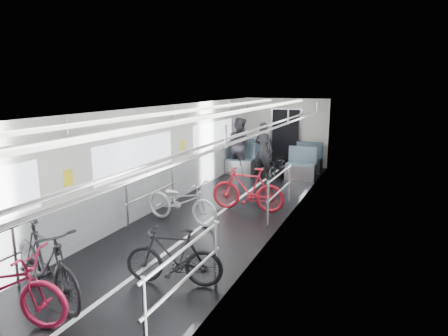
{
  "coord_description": "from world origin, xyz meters",
  "views": [
    {
      "loc": [
        3.47,
        -6.99,
        2.9
      ],
      "look_at": [
        0.0,
        1.26,
        1.01
      ],
      "focal_mm": 32.0,
      "sensor_mm": 36.0,
      "label": 1
    }
  ],
  "objects_px": {
    "bike_left_mid": "(46,262)",
    "bike_aisle": "(278,167)",
    "bike_right_far": "(248,189)",
    "person_standing": "(264,150)",
    "bike_right_near": "(174,256)",
    "person_seated": "(239,146)",
    "bike_left_far": "(182,201)"
  },
  "relations": [
    {
      "from": "bike_right_far",
      "to": "bike_aisle",
      "type": "relative_size",
      "value": 1.11
    },
    {
      "from": "bike_left_mid",
      "to": "bike_right_far",
      "type": "height_order",
      "value": "bike_left_mid"
    },
    {
      "from": "bike_left_far",
      "to": "bike_right_far",
      "type": "relative_size",
      "value": 1.03
    },
    {
      "from": "bike_right_far",
      "to": "person_standing",
      "type": "xyz_separation_m",
      "value": [
        -0.66,
        3.32,
        0.36
      ]
    },
    {
      "from": "bike_aisle",
      "to": "bike_left_mid",
      "type": "bearing_deg",
      "value": -93.25
    },
    {
      "from": "bike_right_far",
      "to": "person_standing",
      "type": "relative_size",
      "value": 0.98
    },
    {
      "from": "bike_aisle",
      "to": "person_seated",
      "type": "relative_size",
      "value": 0.84
    },
    {
      "from": "bike_left_mid",
      "to": "bike_aisle",
      "type": "relative_size",
      "value": 1.2
    },
    {
      "from": "bike_left_mid",
      "to": "bike_left_far",
      "type": "relative_size",
      "value": 1.06
    },
    {
      "from": "bike_left_mid",
      "to": "bike_aisle",
      "type": "bearing_deg",
      "value": 12.34
    },
    {
      "from": "person_standing",
      "to": "bike_right_near",
      "type": "bearing_deg",
      "value": 114.45
    },
    {
      "from": "bike_right_near",
      "to": "person_standing",
      "type": "bearing_deg",
      "value": 173.83
    },
    {
      "from": "bike_right_far",
      "to": "person_seated",
      "type": "relative_size",
      "value": 0.93
    },
    {
      "from": "bike_left_mid",
      "to": "bike_left_far",
      "type": "bearing_deg",
      "value": 17.18
    },
    {
      "from": "bike_left_far",
      "to": "bike_right_far",
      "type": "height_order",
      "value": "bike_right_far"
    },
    {
      "from": "bike_left_far",
      "to": "bike_aisle",
      "type": "height_order",
      "value": "bike_left_far"
    },
    {
      "from": "bike_left_far",
      "to": "bike_left_mid",
      "type": "bearing_deg",
      "value": -175.76
    },
    {
      "from": "bike_aisle",
      "to": "person_seated",
      "type": "distance_m",
      "value": 1.57
    },
    {
      "from": "person_seated",
      "to": "person_standing",
      "type": "bearing_deg",
      "value": 177.51
    },
    {
      "from": "bike_left_mid",
      "to": "bike_right_near",
      "type": "distance_m",
      "value": 1.72
    },
    {
      "from": "bike_left_far",
      "to": "person_seated",
      "type": "bearing_deg",
      "value": 13.16
    },
    {
      "from": "bike_left_mid",
      "to": "bike_right_near",
      "type": "relative_size",
      "value": 1.26
    },
    {
      "from": "person_standing",
      "to": "person_seated",
      "type": "bearing_deg",
      "value": 0.45
    },
    {
      "from": "bike_left_far",
      "to": "person_standing",
      "type": "distance_m",
      "value": 4.65
    },
    {
      "from": "bike_right_near",
      "to": "person_seated",
      "type": "height_order",
      "value": "person_seated"
    },
    {
      "from": "bike_right_far",
      "to": "person_standing",
      "type": "height_order",
      "value": "person_standing"
    },
    {
      "from": "person_seated",
      "to": "bike_left_mid",
      "type": "bearing_deg",
      "value": 107.46
    },
    {
      "from": "bike_right_near",
      "to": "bike_left_mid",
      "type": "bearing_deg",
      "value": -65.12
    },
    {
      "from": "bike_right_far",
      "to": "bike_aisle",
      "type": "distance_m",
      "value": 3.22
    },
    {
      "from": "bike_left_far",
      "to": "bike_right_far",
      "type": "bearing_deg",
      "value": -31.5
    },
    {
      "from": "bike_left_mid",
      "to": "person_seated",
      "type": "xyz_separation_m",
      "value": [
        -0.39,
        8.39,
        0.36
      ]
    },
    {
      "from": "bike_right_near",
      "to": "bike_aisle",
      "type": "bearing_deg",
      "value": 169.73
    }
  ]
}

